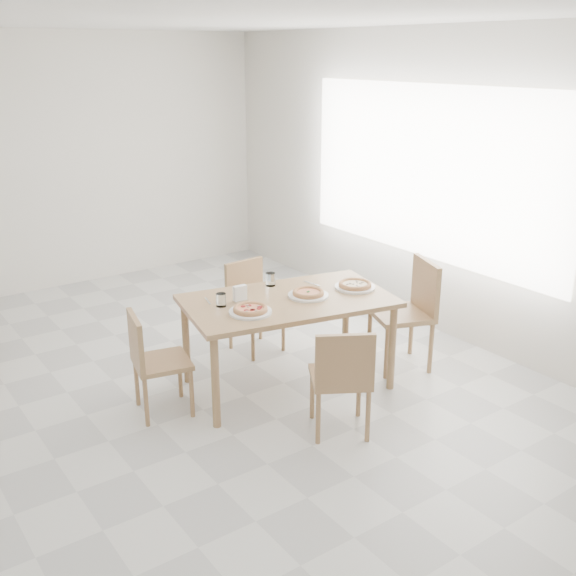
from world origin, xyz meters
TOP-DOWN VIEW (x-y plane):
  - room at (2.98, 0.30)m, footprint 7.28×7.00m
  - main_table at (1.14, -0.04)m, footprint 1.75×1.22m
  - chair_south at (1.00, -0.87)m, footprint 0.55×0.55m
  - chair_north at (1.31, 0.76)m, footprint 0.42×0.42m
  - chair_west at (0.06, 0.17)m, footprint 0.47×0.47m
  - chair_east at (2.21, -0.33)m, footprint 0.60×0.60m
  - plate_margherita at (1.30, -0.09)m, footprint 0.32×0.32m
  - plate_mushroom at (1.72, -0.16)m, footprint 0.33×0.33m
  - plate_pepperoni at (0.73, -0.13)m, footprint 0.32×0.32m
  - pizza_margherita at (1.30, -0.09)m, footprint 0.29×0.29m
  - pizza_mushroom at (1.72, -0.16)m, footprint 0.32×0.32m
  - pizza_pepperoni at (0.73, -0.13)m, footprint 0.33×0.33m
  - tumbler_a at (1.20, 0.29)m, footprint 0.08×0.08m
  - tumbler_b at (0.63, 0.12)m, footprint 0.08×0.08m
  - napkin_holder at (0.80, 0.12)m, footprint 0.12×0.06m
  - fork_a at (1.50, 0.13)m, footprint 0.05×0.18m
  - fork_b at (0.60, 0.27)m, footprint 0.06×0.16m

SIDE VIEW (x-z plane):
  - chair_west at x=0.06m, z-range 0.06..0.86m
  - chair_north at x=1.31m, z-range 0.06..0.87m
  - chair_south at x=1.00m, z-range 0.07..0.88m
  - chair_east at x=2.21m, z-range 0.07..1.01m
  - main_table at x=1.14m, z-range 0.30..1.05m
  - fork_a at x=1.50m, z-range 0.75..0.76m
  - fork_b at x=0.60m, z-range 0.75..0.76m
  - plate_margherita at x=1.30m, z-range 0.75..0.77m
  - plate_mushroom at x=1.72m, z-range 0.75..0.77m
  - plate_pepperoni at x=0.73m, z-range 0.75..0.77m
  - pizza_margherita at x=1.30m, z-range 0.76..0.80m
  - pizza_mushroom at x=1.72m, z-range 0.76..0.80m
  - pizza_pepperoni at x=0.73m, z-range 0.77..0.80m
  - tumbler_b at x=0.63m, z-range 0.75..0.85m
  - tumbler_a at x=1.20m, z-range 0.75..0.86m
  - napkin_holder at x=0.80m, z-range 0.75..0.88m
  - room at x=2.98m, z-range -2.00..5.00m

